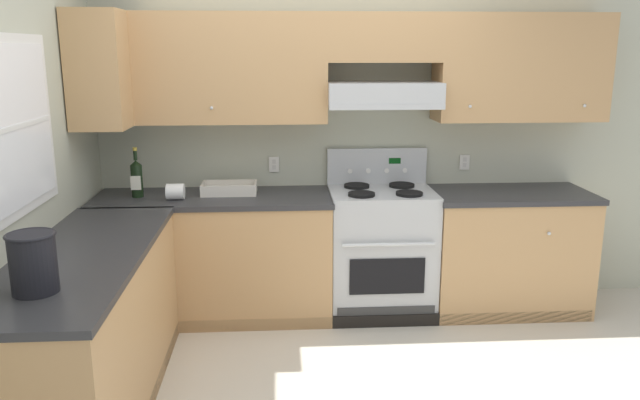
{
  "coord_description": "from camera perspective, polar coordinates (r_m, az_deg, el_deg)",
  "views": [
    {
      "loc": [
        -0.22,
        -3.17,
        1.93
      ],
      "look_at": [
        0.03,
        0.7,
        1.0
      ],
      "focal_mm": 35.32,
      "sensor_mm": 36.0,
      "label": 1
    }
  ],
  "objects": [
    {
      "name": "wall_back",
      "position": [
        4.76,
        3.91,
        8.02
      ],
      "size": [
        4.68,
        0.57,
        2.55
      ],
      "color": "#B7BAA3",
      "rests_on": "ground_plane"
    },
    {
      "name": "wall_left",
      "position": [
        3.71,
        -25.41,
        3.08
      ],
      "size": [
        0.47,
        4.0,
        2.55
      ],
      "color": "#B7BAA3",
      "rests_on": "ground_plane"
    },
    {
      "name": "counter_back_run",
      "position": [
        4.67,
        1.5,
        -4.98
      ],
      "size": [
        3.6,
        0.65,
        0.91
      ],
      "color": "tan",
      "rests_on": "ground_plane"
    },
    {
      "name": "counter_left_run",
      "position": [
        3.64,
        -20.12,
        -11.35
      ],
      "size": [
        0.63,
        1.91,
        0.91
      ],
      "color": "tan",
      "rests_on": "ground_plane"
    },
    {
      "name": "stove",
      "position": [
        4.71,
        5.53,
        -4.52
      ],
      "size": [
        0.76,
        0.62,
        1.2
      ],
      "color": "#B7BABC",
      "rests_on": "ground_plane"
    },
    {
      "name": "wine_bottle",
      "position": [
        4.62,
        -16.27,
        1.96
      ],
      "size": [
        0.08,
        0.08,
        0.35
      ],
      "color": "black",
      "rests_on": "counter_back_run"
    },
    {
      "name": "bowl",
      "position": [
        4.61,
        -8.21,
        0.91
      ],
      "size": [
        0.4,
        0.23,
        0.08
      ],
      "color": "beige",
      "rests_on": "counter_back_run"
    },
    {
      "name": "bucket",
      "position": [
        2.96,
        -24.56,
        -5.11
      ],
      "size": [
        0.21,
        0.21,
        0.27
      ],
      "color": "black",
      "rests_on": "counter_left_run"
    },
    {
      "name": "paper_towel_roll",
      "position": [
        4.49,
        -12.97,
        0.74
      ],
      "size": [
        0.12,
        0.11,
        0.11
      ],
      "color": "white",
      "rests_on": "counter_back_run"
    }
  ]
}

